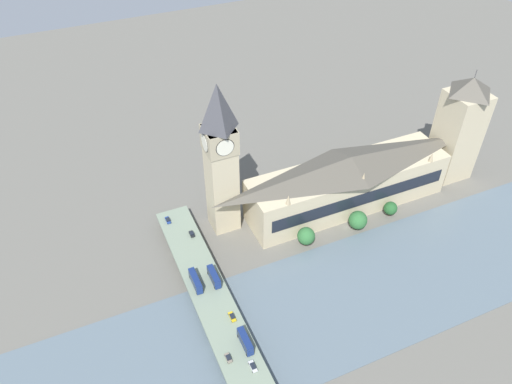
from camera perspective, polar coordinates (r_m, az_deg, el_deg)
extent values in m
plane|color=#605E56|center=(240.81, 10.31, -4.01)|extent=(600.00, 600.00, 0.00)
cube|color=slate|center=(222.53, 15.12, -9.73)|extent=(58.37, 360.00, 0.30)
cube|color=#C1B28E|center=(245.98, 10.37, 0.64)|extent=(24.05, 100.16, 22.53)
cube|color=black|center=(237.91, 11.93, -0.87)|extent=(0.40, 92.15, 6.76)
pyramid|color=#514C42|center=(237.14, 10.77, 3.33)|extent=(23.57, 98.16, 6.43)
cone|color=tan|center=(251.88, 19.41, 3.79)|extent=(2.20, 2.20, 5.00)
cone|color=tan|center=(230.65, 12.20, 1.66)|extent=(2.20, 2.20, 5.00)
cone|color=tan|center=(214.13, 3.72, -0.88)|extent=(2.20, 2.20, 5.00)
cube|color=#C1B28E|center=(221.32, -3.93, 1.41)|extent=(12.22, 12.22, 54.15)
cube|color=tan|center=(208.44, -4.20, 6.02)|extent=(12.95, 12.95, 11.00)
cylinder|color=black|center=(203.57, -3.57, 5.11)|extent=(0.50, 8.03, 8.03)
cylinder|color=silver|center=(203.47, -3.56, 5.09)|extent=(0.62, 7.43, 7.43)
cylinder|color=black|center=(213.40, -4.79, 6.89)|extent=(0.50, 8.03, 8.03)
cylinder|color=silver|center=(213.50, -4.81, 6.90)|extent=(0.62, 7.43, 7.43)
cylinder|color=black|center=(210.20, -2.59, 6.42)|extent=(8.03, 0.50, 8.03)
cylinder|color=silver|center=(210.24, -2.55, 6.43)|extent=(7.43, 0.62, 7.43)
cylinder|color=black|center=(206.86, -5.83, 5.61)|extent=(8.03, 0.50, 8.03)
cylinder|color=silver|center=(206.84, -5.87, 5.60)|extent=(7.43, 0.62, 7.43)
pyramid|color=#424247|center=(200.06, -4.41, 9.71)|extent=(12.46, 12.46, 20.25)
cube|color=#C1B28E|center=(274.43, 21.95, 6.05)|extent=(18.11, 18.11, 47.92)
pyramid|color=#514C42|center=(261.01, 23.47, 11.10)|extent=(18.11, 18.11, 8.15)
cylinder|color=#333338|center=(258.42, 23.83, 12.26)|extent=(0.30, 0.30, 4.00)
cube|color=#5D6A59|center=(195.90, -3.16, -16.39)|extent=(3.00, 12.84, 4.62)
cube|color=#5D6A59|center=(227.41, -7.98, -6.16)|extent=(3.00, 12.84, 4.62)
cube|color=gray|center=(193.47, -3.20, -15.92)|extent=(148.73, 15.11, 1.20)
cube|color=navy|center=(206.52, -6.90, -10.26)|extent=(11.03, 2.51, 2.05)
cube|color=black|center=(206.20, -6.91, -10.18)|extent=(9.93, 2.57, 0.90)
cube|color=navy|center=(204.81, -6.95, -9.86)|extent=(10.81, 2.51, 2.41)
cube|color=black|center=(204.71, -6.96, -9.84)|extent=(9.93, 2.57, 1.16)
cube|color=navy|center=(203.82, -6.98, -9.63)|extent=(10.70, 2.39, 0.16)
cylinder|color=black|center=(210.33, -6.99, -9.41)|extent=(1.05, 0.28, 1.05)
cylinder|color=black|center=(210.00, -7.59, -9.59)|extent=(1.05, 0.28, 1.05)
cylinder|color=black|center=(204.59, -6.16, -11.24)|extent=(1.05, 0.28, 1.05)
cylinder|color=black|center=(204.26, -6.78, -11.43)|extent=(1.05, 0.28, 1.05)
cube|color=navy|center=(207.23, -4.82, -9.81)|extent=(10.19, 2.57, 1.95)
cube|color=black|center=(206.93, -4.83, -9.74)|extent=(9.17, 2.63, 0.86)
cube|color=navy|center=(205.61, -4.85, -9.43)|extent=(9.99, 2.57, 2.29)
cube|color=black|center=(205.52, -4.85, -9.41)|extent=(9.17, 2.63, 1.10)
cube|color=navy|center=(204.68, -4.87, -9.21)|extent=(9.88, 2.44, 0.16)
cylinder|color=black|center=(210.72, -4.90, -9.06)|extent=(1.12, 0.28, 1.12)
cylinder|color=black|center=(210.30, -5.51, -9.25)|extent=(1.12, 0.28, 1.12)
cylinder|color=black|center=(205.63, -4.10, -10.68)|extent=(1.12, 0.28, 1.12)
cylinder|color=black|center=(205.20, -4.72, -10.87)|extent=(1.12, 0.28, 1.12)
cube|color=navy|center=(188.77, -1.24, -16.87)|extent=(10.19, 2.54, 2.04)
cube|color=black|center=(188.42, -1.24, -16.80)|extent=(9.17, 2.60, 0.90)
cube|color=navy|center=(186.91, -1.25, -16.50)|extent=(9.98, 2.54, 2.39)
cube|color=black|center=(186.81, -1.25, -16.48)|extent=(9.17, 2.60, 1.15)
cube|color=navy|center=(185.84, -1.26, -16.29)|extent=(9.88, 2.41, 0.16)
cylinder|color=black|center=(191.92, -1.42, -15.92)|extent=(1.07, 0.28, 1.07)
cylinder|color=black|center=(191.47, -2.08, -16.15)|extent=(1.07, 0.28, 1.07)
cylinder|color=black|center=(187.74, -0.38, -17.87)|extent=(1.07, 0.28, 1.07)
cylinder|color=black|center=(187.27, -1.06, -18.11)|extent=(1.07, 0.28, 1.07)
cube|color=slate|center=(186.86, -3.18, -18.42)|extent=(3.94, 1.73, 0.60)
cube|color=black|center=(186.30, -3.17, -18.36)|extent=(2.05, 1.56, 0.58)
cylinder|color=black|center=(187.92, -3.12, -18.01)|extent=(0.63, 0.22, 0.63)
cylinder|color=black|center=(187.67, -3.59, -18.16)|extent=(0.63, 0.22, 0.63)
cylinder|color=black|center=(186.42, -2.76, -18.75)|extent=(0.63, 0.22, 0.63)
cylinder|color=black|center=(186.17, -3.23, -18.91)|extent=(0.63, 0.22, 0.63)
cube|color=gold|center=(196.38, -2.75, -14.06)|extent=(4.57, 1.76, 0.66)
cube|color=black|center=(195.82, -2.74, -13.99)|extent=(2.38, 1.58, 0.52)
cylinder|color=black|center=(197.75, -2.73, -13.63)|extent=(0.61, 0.22, 0.61)
cylinder|color=black|center=(197.45, -3.17, -13.77)|extent=(0.61, 0.22, 0.61)
cylinder|color=black|center=(195.72, -2.32, -14.44)|extent=(0.61, 0.22, 0.61)
cylinder|color=black|center=(195.41, -2.76, -14.59)|extent=(0.61, 0.22, 0.61)
cube|color=black|center=(226.69, -7.35, -4.78)|extent=(3.93, 1.80, 0.66)
cube|color=black|center=(226.17, -7.35, -4.69)|extent=(2.05, 1.62, 0.58)
cylinder|color=black|center=(228.01, -7.27, -4.53)|extent=(0.70, 0.22, 0.70)
cylinder|color=black|center=(227.74, -7.65, -4.64)|extent=(0.70, 0.22, 0.70)
cylinder|color=black|center=(225.97, -7.03, -5.01)|extent=(0.70, 0.22, 0.70)
cylinder|color=black|center=(225.70, -7.42, -5.13)|extent=(0.70, 0.22, 0.70)
cube|color=navy|center=(234.89, -10.04, -3.20)|extent=(4.68, 1.77, 0.61)
cube|color=black|center=(234.38, -10.04, -3.11)|extent=(2.44, 1.59, 0.58)
cylinder|color=black|center=(236.50, -9.97, -2.89)|extent=(0.65, 0.22, 0.65)
cylinder|color=black|center=(236.30, -10.34, -2.99)|extent=(0.65, 0.22, 0.65)
cylinder|color=black|center=(233.78, -9.72, -3.47)|extent=(0.65, 0.22, 0.65)
cylinder|color=black|center=(233.57, -10.09, -3.58)|extent=(0.65, 0.22, 0.65)
cube|color=silver|center=(184.92, -0.36, -19.31)|extent=(4.65, 1.82, 0.61)
cube|color=black|center=(184.38, -0.34, -19.26)|extent=(2.42, 1.63, 0.47)
cylinder|color=black|center=(186.13, -0.35, -18.81)|extent=(0.66, 0.22, 0.66)
cylinder|color=black|center=(185.81, -0.84, -18.98)|extent=(0.66, 0.22, 0.66)
cylinder|color=black|center=(184.41, 0.14, -19.72)|extent=(0.66, 0.22, 0.66)
cylinder|color=black|center=(184.09, -0.36, -19.89)|extent=(0.66, 0.22, 0.66)
cylinder|color=brown|center=(250.67, 14.98, -2.45)|extent=(0.70, 0.70, 2.10)
sphere|color=#235628|center=(248.18, 15.12, -1.80)|extent=(6.50, 6.50, 6.50)
cylinder|color=brown|center=(240.14, 11.42, -3.99)|extent=(0.70, 0.70, 2.17)
sphere|color=#2D6633|center=(236.87, 11.57, -3.16)|extent=(8.75, 8.75, 8.75)
cylinder|color=brown|center=(228.86, 5.67, -5.87)|extent=(0.70, 0.70, 2.73)
sphere|color=#2D6633|center=(225.44, 5.75, -5.02)|extent=(8.08, 8.08, 8.08)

